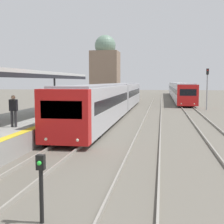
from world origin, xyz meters
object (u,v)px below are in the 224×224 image
(train_near, at_px, (115,97))
(signal_post_near, at_px, (41,181))
(person_on_platform, at_px, (14,109))
(train_far, at_px, (178,90))
(signal_mast_far, at_px, (207,84))

(train_near, relative_size, signal_post_near, 20.65)
(signal_post_near, bearing_deg, train_near, 94.55)
(person_on_platform, relative_size, signal_post_near, 1.00)
(train_near, xyz_separation_m, train_far, (8.00, 32.22, -0.03))
(train_near, bearing_deg, train_far, 76.05)
(train_far, xyz_separation_m, signal_mast_far, (1.97, -26.14, 1.36))
(person_on_platform, bearing_deg, signal_post_near, -59.88)
(person_on_platform, height_order, train_near, train_near)
(signal_post_near, distance_m, signal_mast_far, 31.94)
(person_on_platform, bearing_deg, train_far, 77.43)
(signal_post_near, bearing_deg, signal_mast_far, 75.45)
(person_on_platform, height_order, signal_post_near, person_on_platform)
(train_near, height_order, train_far, train_near)
(train_near, xyz_separation_m, signal_post_near, (1.97, -24.78, -0.69))
(person_on_platform, height_order, train_far, train_far)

